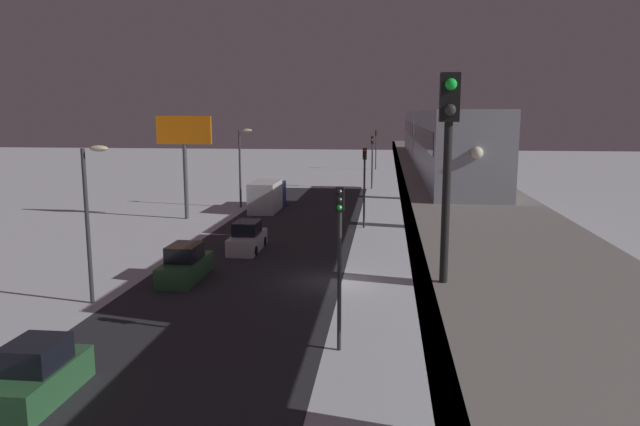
# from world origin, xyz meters

# --- Properties ---
(ground_plane) EXTENTS (240.00, 240.00, 0.00)m
(ground_plane) POSITION_xyz_m (0.00, 0.00, 0.00)
(ground_plane) COLOR silver
(avenue_asphalt) EXTENTS (11.00, 81.80, 0.01)m
(avenue_asphalt) POSITION_xyz_m (4.98, 0.00, 0.00)
(avenue_asphalt) COLOR #28282D
(avenue_asphalt) RESTS_ON ground_plane
(elevated_railway) EXTENTS (5.00, 81.80, 5.86)m
(elevated_railway) POSITION_xyz_m (-5.92, -0.00, 5.09)
(elevated_railway) COLOR gray
(elevated_railway) RESTS_ON ground_plane
(subway_train) EXTENTS (2.94, 36.87, 3.40)m
(subway_train) POSITION_xyz_m (-6.01, -8.57, 7.64)
(subway_train) COLOR #999EA8
(subway_train) RESTS_ON elevated_railway
(rail_signal) EXTENTS (0.36, 0.41, 4.00)m
(rail_signal) POSITION_xyz_m (-3.97, 20.03, 8.58)
(rail_signal) COLOR black
(rail_signal) RESTS_ON elevated_railway
(sedan_white) EXTENTS (1.91, 4.74, 1.97)m
(sedan_white) POSITION_xyz_m (6.38, -6.95, 0.79)
(sedan_white) COLOR silver
(sedan_white) RESTS_ON ground_plane
(sedan_green) EXTENTS (1.80, 4.76, 1.97)m
(sedan_green) POSITION_xyz_m (8.18, 0.39, 0.80)
(sedan_green) COLOR #2D6038
(sedan_green) RESTS_ON ground_plane
(sedan_green_2) EXTENTS (1.80, 4.02, 1.97)m
(sedan_green_2) POSITION_xyz_m (8.18, 14.64, 0.80)
(sedan_green_2) COLOR #2D6038
(sedan_green_2) RESTS_ON ground_plane
(box_truck) EXTENTS (2.40, 7.40, 2.80)m
(box_truck) POSITION_xyz_m (8.38, -23.85, 1.35)
(box_truck) COLOR navy
(box_truck) RESTS_ON ground_plane
(traffic_light_near) EXTENTS (0.32, 0.44, 6.40)m
(traffic_light_near) POSITION_xyz_m (-1.12, 9.51, 4.20)
(traffic_light_near) COLOR #2D2D2D
(traffic_light_near) RESTS_ON ground_plane
(traffic_light_mid) EXTENTS (0.32, 0.44, 6.40)m
(traffic_light_mid) POSITION_xyz_m (-1.12, -15.82, 4.20)
(traffic_light_mid) COLOR #2D2D2D
(traffic_light_mid) RESTS_ON ground_plane
(traffic_light_far) EXTENTS (0.32, 0.44, 6.40)m
(traffic_light_far) POSITION_xyz_m (-1.12, -41.14, 4.20)
(traffic_light_far) COLOR #2D2D2D
(traffic_light_far) RESTS_ON ground_plane
(traffic_light_distant) EXTENTS (0.32, 0.44, 6.40)m
(traffic_light_distant) POSITION_xyz_m (-1.12, -66.47, 4.20)
(traffic_light_distant) COLOR #2D2D2D
(traffic_light_distant) RESTS_ON ground_plane
(commercial_billboard) EXTENTS (4.80, 0.36, 8.90)m
(commercial_billboard) POSITION_xyz_m (14.44, -18.29, 6.83)
(commercial_billboard) COLOR #4C4C51
(commercial_billboard) RESTS_ON ground_plane
(street_lamp_near) EXTENTS (1.35, 0.44, 7.65)m
(street_lamp_near) POSITION_xyz_m (11.05, 5.00, 4.81)
(street_lamp_near) COLOR #38383D
(street_lamp_near) RESTS_ON ground_plane
(street_lamp_far) EXTENTS (1.35, 0.44, 7.65)m
(street_lamp_far) POSITION_xyz_m (11.05, -25.00, 4.81)
(street_lamp_far) COLOR #38383D
(street_lamp_far) RESTS_ON ground_plane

